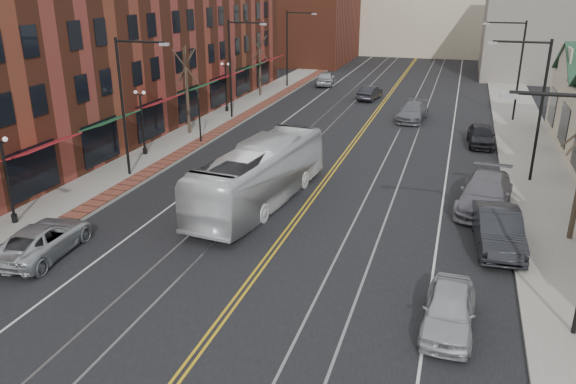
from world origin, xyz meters
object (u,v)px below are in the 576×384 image
Objects in this scene: parked_suv at (43,240)px; parked_car_d at (481,135)px; parked_car_b at (498,230)px; parked_car_a at (449,310)px; transit_bus at (260,175)px; parked_car_c at (485,193)px.

parked_car_d reaches higher than parked_suv.
parked_car_a is at bearing -109.55° from parked_car_b.
parked_car_d is at bearing 86.40° from parked_car_b.
transit_bus is 10.85m from parked_suv.
parked_suv is 29.78m from parked_car_d.
transit_bus is at bearing 140.31° from parked_car_a.
parked_car_d is (11.24, 15.28, -0.86)m from transit_bus.
parked_car_a is at bearing 173.04° from parked_suv.
parked_suv is 1.15× the size of parked_car_d.
parked_car_c is (-0.46, 4.55, 0.01)m from parked_car_b.
parked_suv is at bearing -130.93° from parked_car_d.
parked_car_c is at bearing 85.52° from parked_car_a.
parked_car_b is 1.17× the size of parked_car_d.
parked_car_b is at bearing 77.79° from parked_car_a.
parked_suv is 21.25m from parked_car_c.
parked_car_b is 17.13m from parked_car_d.
parked_suv is 0.98× the size of parked_car_b.
parked_car_b is (11.72, -1.84, -0.77)m from transit_bus.
parked_car_c is at bearing 90.51° from parked_car_b.
parked_car_a is 0.70× the size of parked_car_c.
parked_car_b is at bearing -165.87° from parked_suv.
transit_bus is 11.61m from parked_car_c.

